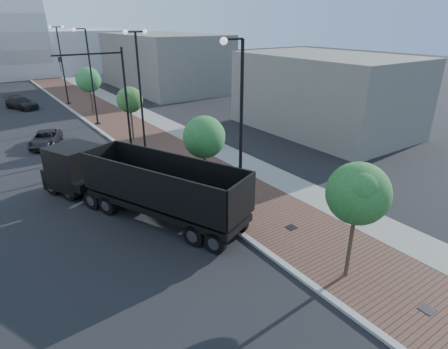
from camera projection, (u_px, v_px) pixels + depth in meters
sidewalk at (107, 110)px, 43.64m from camera, size 7.00×140.00×0.12m
concrete_strip at (129, 107)px, 45.05m from camera, size 2.40×140.00×0.13m
curb at (76, 114)px, 41.80m from camera, size 0.30×140.00×0.14m
dump_truck at (114, 182)px, 20.81m from camera, size 7.59×13.19×3.40m
white_sedan at (119, 172)px, 24.01m from camera, size 2.27×4.57×1.44m
dark_car_mid at (45, 139)px, 31.10m from camera, size 3.60×4.90×1.24m
dark_car_far at (21, 103)px, 44.19m from camera, size 3.68×5.11×1.37m
pedestrian at (220, 140)px, 29.97m from camera, size 0.65×0.47×1.66m
streetlight_1 at (239, 145)px, 17.64m from camera, size 1.44×0.56×9.21m
streetlight_2 at (141, 96)px, 26.62m from camera, size 1.72×0.56×9.28m
streetlight_3 at (91, 82)px, 35.85m from camera, size 1.44×0.56×9.21m
streetlight_4 at (62, 65)px, 44.83m from camera, size 1.72×0.56×9.28m
traffic_mast at (114, 89)px, 28.36m from camera, size 5.09×0.20×8.00m
tree_0 at (358, 193)px, 13.91m from camera, size 2.45×2.41×5.04m
tree_1 at (205, 137)px, 22.47m from camera, size 2.61×2.60×4.59m
tree_2 at (130, 100)px, 31.46m from camera, size 2.29×2.22×4.70m
tree_3 at (89, 80)px, 40.48m from camera, size 2.71×2.71×5.17m
convention_center at (1, 41)px, 72.61m from camera, size 50.00×30.00×50.00m
commercial_block_ne at (163, 62)px, 56.26m from camera, size 12.00×22.00×8.00m
commercial_block_e at (324, 93)px, 34.74m from camera, size 10.00×16.00×7.00m
utility_cover_0 at (427, 309)px, 13.44m from camera, size 0.50×0.50×0.02m
utility_cover_1 at (291, 227)px, 18.75m from camera, size 0.50×0.50×0.02m
utility_cover_2 at (186, 164)px, 27.10m from camera, size 0.50×0.50×0.02m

